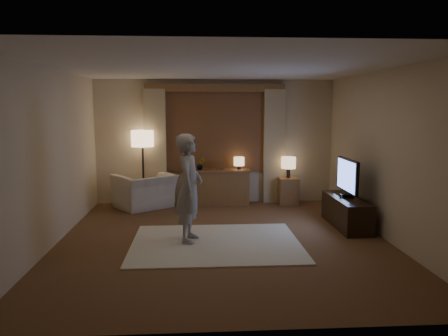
{
  "coord_description": "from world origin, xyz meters",
  "views": [
    {
      "loc": [
        -0.4,
        -6.46,
        2.02
      ],
      "look_at": [
        0.05,
        0.6,
        1.04
      ],
      "focal_mm": 35.0,
      "sensor_mm": 36.0,
      "label": 1
    }
  ],
  "objects": [
    {
      "name": "room",
      "position": [
        0.0,
        0.5,
        1.33
      ],
      "size": [
        5.04,
        5.54,
        2.64
      ],
      "color": "brown",
      "rests_on": "ground"
    },
    {
      "name": "rug",
      "position": [
        -0.12,
        -0.17,
        0.01
      ],
      "size": [
        2.5,
        2.0,
        0.02
      ],
      "primitive_type": "cube",
      "color": "#ECE2C6",
      "rests_on": "floor"
    },
    {
      "name": "sideboard",
      "position": [
        0.09,
        2.5,
        0.35
      ],
      "size": [
        1.2,
        0.4,
        0.7
      ],
      "primitive_type": "cube",
      "color": "brown",
      "rests_on": "floor"
    },
    {
      "name": "picture_frame",
      "position": [
        0.09,
        2.5,
        0.8
      ],
      "size": [
        0.16,
        0.02,
        0.2
      ],
      "primitive_type": "cube",
      "color": "brown",
      "rests_on": "sideboard"
    },
    {
      "name": "plant",
      "position": [
        -0.31,
        2.5,
        0.85
      ],
      "size": [
        0.17,
        0.13,
        0.3
      ],
      "primitive_type": "imported",
      "color": "#999999",
      "rests_on": "sideboard"
    },
    {
      "name": "table_lamp_sideboard",
      "position": [
        0.49,
        2.5,
        0.9
      ],
      "size": [
        0.22,
        0.22,
        0.3
      ],
      "color": "black",
      "rests_on": "sideboard"
    },
    {
      "name": "floor_lamp",
      "position": [
        -1.49,
        2.5,
        1.31
      ],
      "size": [
        0.45,
        0.45,
        1.56
      ],
      "color": "black",
      "rests_on": "floor"
    },
    {
      "name": "armchair",
      "position": [
        -1.45,
        2.29,
        0.35
      ],
      "size": [
        1.41,
        1.38,
        0.69
      ],
      "primitive_type": "imported",
      "rotation": [
        0.0,
        0.0,
        -2.51
      ],
      "color": "beige",
      "rests_on": "floor"
    },
    {
      "name": "side_table",
      "position": [
        1.52,
        2.45,
        0.28
      ],
      "size": [
        0.4,
        0.4,
        0.56
      ],
      "primitive_type": "cube",
      "color": "brown",
      "rests_on": "floor"
    },
    {
      "name": "table_lamp_side",
      "position": [
        1.52,
        2.45,
        0.87
      ],
      "size": [
        0.3,
        0.3,
        0.44
      ],
      "color": "black",
      "rests_on": "side_table"
    },
    {
      "name": "tv_stand",
      "position": [
        2.15,
        0.66,
        0.25
      ],
      "size": [
        0.45,
        1.4,
        0.5
      ],
      "primitive_type": "cube",
      "color": "black",
      "rests_on": "floor"
    },
    {
      "name": "tv",
      "position": [
        2.15,
        0.66,
        0.87
      ],
      "size": [
        0.23,
        0.92,
        0.67
      ],
      "color": "black",
      "rests_on": "tv_stand"
    },
    {
      "name": "person",
      "position": [
        -0.51,
        -0.04,
        0.83
      ],
      "size": [
        0.48,
        0.65,
        1.62
      ],
      "primitive_type": "imported",
      "rotation": [
        0.0,
        0.0,
        1.4
      ],
      "color": "#A8A29B",
      "rests_on": "rug"
    }
  ]
}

